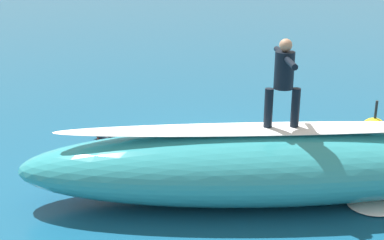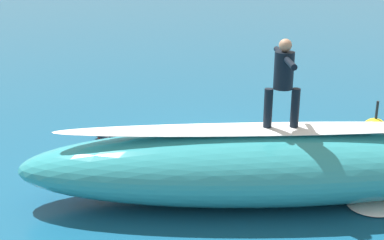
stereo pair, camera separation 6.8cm
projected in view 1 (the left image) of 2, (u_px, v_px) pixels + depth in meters
name	position (u px, v px, depth m)	size (l,w,h in m)	color
ground_plane	(215.00, 154.00, 12.25)	(120.00, 120.00, 0.00)	#145175
wave_crest	(264.00, 166.00, 9.86)	(9.39, 2.11, 1.43)	teal
wave_foam_lip	(266.00, 129.00, 9.61)	(7.98, 0.74, 0.08)	white
surfboard_riding	(281.00, 129.00, 9.63)	(2.23, 0.51, 0.07)	silver
surfer_riding	(284.00, 77.00, 9.30)	(0.65, 1.57, 1.68)	black
surfboard_paddling	(124.00, 148.00, 12.53)	(2.22, 0.50, 0.07)	#E0563D
surfer_paddling	(120.00, 140.00, 12.56)	(1.04, 1.63, 0.32)	black
buoy_marker	(374.00, 130.00, 12.86)	(0.65, 0.65, 1.11)	yellow
foam_patch_mid	(371.00, 205.00, 9.76)	(0.93, 0.88, 0.09)	white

